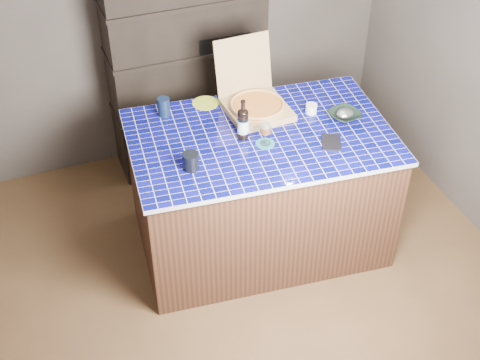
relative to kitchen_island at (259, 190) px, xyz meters
name	(u,v)px	position (x,y,z in m)	size (l,w,h in m)	color
room	(262,133)	(-0.16, -0.38, 0.78)	(3.50, 3.50, 3.50)	brown
shelving_unit	(187,63)	(-0.15, 1.15, 0.43)	(1.20, 0.41, 1.80)	black
kitchen_island	(259,190)	(0.00, 0.00, 0.00)	(1.82, 1.26, 0.95)	#442A1A
pizza_box	(256,103)	(0.08, 0.28, 0.54)	(0.43, 0.51, 0.45)	tan
mead_bottle	(243,123)	(-0.12, 0.01, 0.58)	(0.08, 0.08, 0.29)	black
teal_trivet	(265,144)	(-0.01, -0.11, 0.48)	(0.13, 0.13, 0.01)	#166173
wine_glass	(266,129)	(-0.01, -0.11, 0.59)	(0.07, 0.07, 0.17)	white
tumbler	(191,161)	(-0.54, -0.18, 0.53)	(0.10, 0.10, 0.11)	black
dvd_case	(331,142)	(0.39, -0.25, 0.48)	(0.12, 0.17, 0.01)	black
bowl	(345,115)	(0.60, -0.03, 0.50)	(0.21, 0.21, 0.05)	black
foil_contents	(345,114)	(0.60, -0.03, 0.51)	(0.12, 0.10, 0.06)	silver
white_jar	(311,109)	(0.42, 0.12, 0.51)	(0.08, 0.08, 0.07)	white
navy_cup	(164,107)	(-0.53, 0.45, 0.54)	(0.08, 0.08, 0.13)	black
green_trivet	(205,103)	(-0.22, 0.49, 0.48)	(0.19, 0.19, 0.01)	#ACC329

